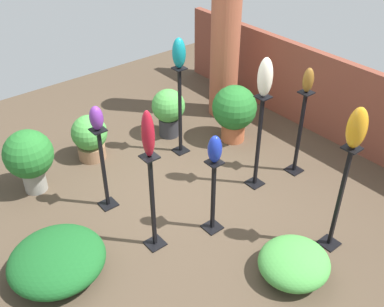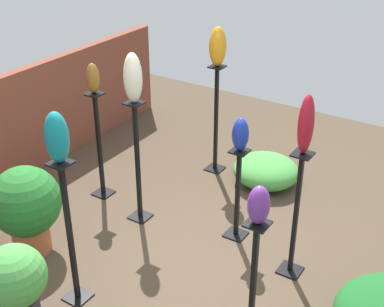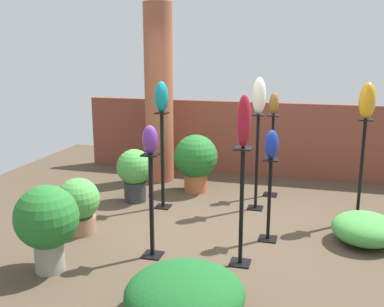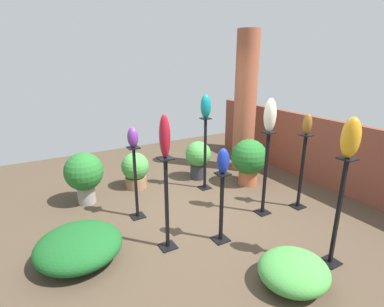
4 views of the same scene
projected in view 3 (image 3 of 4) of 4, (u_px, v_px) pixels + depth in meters
The scene contains 23 objects.
ground_plane at pixel (210, 230), 5.34m from camera, with size 8.00×8.00×0.00m, color #4C3D2D.
brick_wall_back at pixel (244, 138), 7.61m from camera, with size 5.60×0.12×1.24m, color brown.
brick_pillar at pixel (159, 94), 7.08m from camera, with size 0.45×0.45×2.79m, color #9E5138.
pedestal_amber at pixel (361, 176), 5.46m from camera, with size 0.20×0.20×1.29m.
pedestal_violet at pixel (152, 211), 4.55m from camera, with size 0.20×0.20×1.09m.
pedestal_cobalt at pixel (269, 204), 4.97m from camera, with size 0.20×0.20×0.94m.
pedestal_ivory at pixel (257, 166), 5.91m from camera, with size 0.20×0.20×1.28m.
pedestal_ruby at pixel (241, 212), 4.37m from camera, with size 0.20×0.20×1.19m.
pedestal_teal at pixel (163, 165), 5.96m from camera, with size 0.20×0.20×1.30m.
pedestal_bronze at pixel (272, 159), 6.47m from camera, with size 0.20×0.20×1.19m.
art_vase_amber at pixel (367, 101), 5.25m from camera, with size 0.19×0.19×0.43m, color orange.
art_vase_violet at pixel (150, 140), 4.39m from camera, with size 0.16×0.15×0.29m, color #6B2D8C.
art_vase_cobalt at pixel (272, 145), 4.82m from camera, with size 0.15×0.15×0.32m, color #192D9E.
art_vase_ivory at pixel (259, 96), 5.70m from camera, with size 0.18×0.17×0.47m, color beige.
art_vase_ruby at pixel (244, 121), 4.17m from camera, with size 0.14×0.13×0.50m, color maroon.
art_vase_teal at pixel (162, 97), 5.76m from camera, with size 0.18×0.18×0.40m, color #0F727A.
art_vase_bronze at pixel (274, 104), 6.29m from camera, with size 0.14×0.13×0.31m, color brown.
potted_plant_near_pillar at pixel (47, 221), 4.24m from camera, with size 0.61×0.61×0.85m.
potted_plant_mid_right at pixel (196, 159), 6.68m from camera, with size 0.65×0.65×0.86m.
potted_plant_front_right at pixel (79, 204), 5.18m from camera, with size 0.49×0.49×0.66m.
potted_plant_front_left at pixel (135, 171), 6.25m from camera, with size 0.50×0.50×0.75m.
foliage_bed_east at pixel (365, 229), 4.94m from camera, with size 0.72×0.75×0.33m, color #479942.
foliage_bed_west at pixel (185, 293), 3.58m from camera, with size 0.97×0.99×0.39m, color #195923.
Camera 3 is at (1.11, -4.87, 2.10)m, focal length 42.00 mm.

